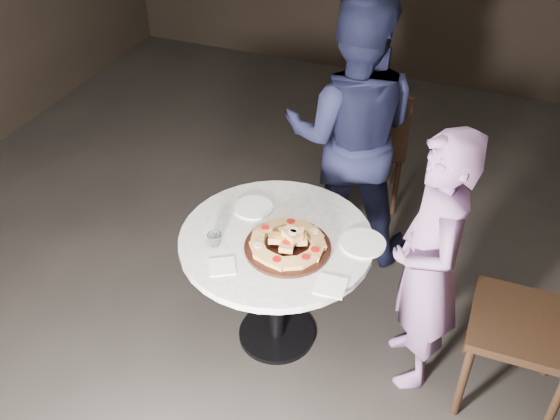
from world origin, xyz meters
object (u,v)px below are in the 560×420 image
(serving_board, at_px, (288,247))
(diner_teal, at_px, (428,266))
(table, at_px, (276,257))
(water_glass, at_px, (215,240))
(chair_right, at_px, (553,319))
(focaccia_pile, at_px, (288,241))
(chair_far, at_px, (372,141))
(diner_navy, at_px, (351,134))

(serving_board, xyz_separation_m, diner_teal, (0.65, 0.13, -0.01))
(table, bearing_deg, serving_board, -36.52)
(water_glass, bearing_deg, chair_right, 8.60)
(table, xyz_separation_m, water_glass, (-0.25, -0.17, 0.17))
(focaccia_pile, height_order, diner_teal, diner_teal)
(table, xyz_separation_m, diner_teal, (0.73, 0.07, 0.13))
(focaccia_pile, bearing_deg, chair_far, 87.84)
(focaccia_pile, xyz_separation_m, diner_teal, (0.64, 0.13, -0.05))
(serving_board, height_order, diner_navy, diner_navy)
(focaccia_pile, distance_m, chair_right, 1.25)
(chair_far, xyz_separation_m, diner_navy, (-0.03, -0.46, 0.30))
(focaccia_pile, bearing_deg, diner_navy, 88.52)
(table, height_order, diner_teal, diner_teal)
(diner_navy, bearing_deg, table, 71.42)
(serving_board, height_order, diner_teal, diner_teal)
(water_glass, bearing_deg, table, 33.28)
(serving_board, xyz_separation_m, water_glass, (-0.33, -0.10, 0.02))
(focaccia_pile, height_order, chair_right, chair_right)
(diner_navy, bearing_deg, chair_far, -105.12)
(focaccia_pile, bearing_deg, water_glass, -162.77)
(diner_navy, bearing_deg, focaccia_pile, 76.98)
(focaccia_pile, distance_m, diner_teal, 0.66)
(table, height_order, focaccia_pile, focaccia_pile)
(focaccia_pile, relative_size, chair_right, 0.37)
(diner_teal, bearing_deg, focaccia_pile, -100.93)
(chair_far, bearing_deg, water_glass, 57.93)
(diner_navy, bearing_deg, diner_teal, 115.36)
(table, height_order, diner_navy, diner_navy)
(water_glass, distance_m, diner_navy, 1.12)
(table, distance_m, chair_far, 1.36)
(diner_teal, bearing_deg, water_glass, -98.90)
(table, height_order, chair_right, chair_right)
(table, distance_m, focaccia_pile, 0.21)
(focaccia_pile, bearing_deg, chair_right, 6.13)
(table, distance_m, serving_board, 0.18)
(water_glass, bearing_deg, serving_board, 17.24)
(table, bearing_deg, chair_far, 84.14)
(diner_teal, bearing_deg, serving_board, -100.91)
(chair_right, xyz_separation_m, diner_teal, (-0.58, -0.00, 0.13))
(chair_far, height_order, chair_right, chair_right)
(table, xyz_separation_m, chair_far, (0.14, 1.36, -0.06))
(serving_board, height_order, chair_far, chair_far)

